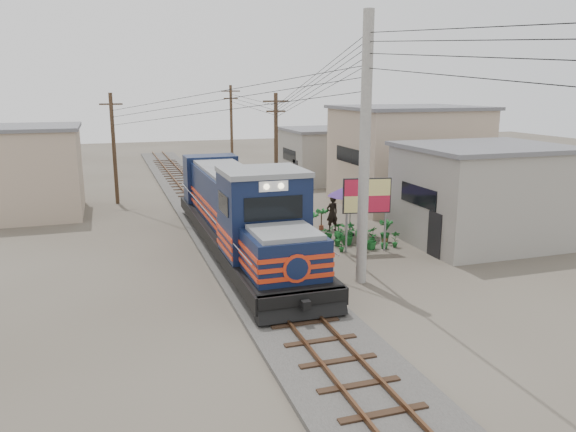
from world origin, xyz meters
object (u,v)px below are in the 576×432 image
object	(u,v)px
billboard	(367,198)
market_umbrella	(351,190)
locomotive	(240,213)
vendor	(332,213)

from	to	relation	value
billboard	market_umbrella	world-z (taller)	billboard
locomotive	billboard	xyz separation A→B (m)	(5.46, -1.60, 0.68)
billboard	vendor	xyz separation A→B (m)	(-0.01, 3.96, -1.57)
billboard	market_umbrella	bearing A→B (deg)	90.80
locomotive	market_umbrella	xyz separation A→B (m)	(5.97, 1.26, 0.50)
billboard	vendor	bearing A→B (deg)	100.97
billboard	market_umbrella	xyz separation A→B (m)	(0.51, 2.86, -0.18)
locomotive	vendor	world-z (taller)	locomotive
locomotive	vendor	distance (m)	6.01
billboard	vendor	size ratio (longest dim) A/B	1.83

